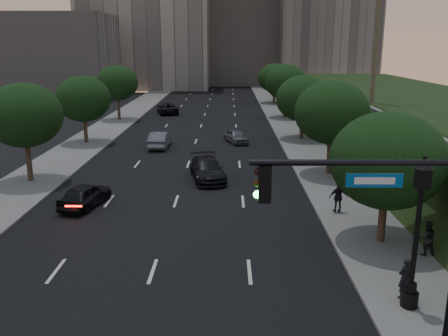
{
  "coord_description": "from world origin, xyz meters",
  "views": [
    {
      "loc": [
        3.1,
        -12.8,
        9.1
      ],
      "look_at": [
        2.92,
        8.21,
        3.6
      ],
      "focal_mm": 38.0,
      "sensor_mm": 36.0,
      "label": 1
    }
  ],
  "objects_px": {
    "pedestrian_b": "(427,238)",
    "sedan_far_right": "(236,136)",
    "traffic_signal_mast": "(415,262)",
    "street_lamp": "(416,241)",
    "pedestrian_a": "(405,278)",
    "pedestrian_c": "(338,197)",
    "sedan_mid_left": "(160,140)",
    "sedan_near_left": "(85,195)",
    "sedan_near_right": "(207,169)",
    "sedan_far_left": "(168,108)"
  },
  "relations": [
    {
      "from": "pedestrian_b",
      "to": "sedan_far_right",
      "type": "bearing_deg",
      "value": -74.23
    },
    {
      "from": "traffic_signal_mast",
      "to": "street_lamp",
      "type": "height_order",
      "value": "traffic_signal_mast"
    },
    {
      "from": "street_lamp",
      "to": "pedestrian_b",
      "type": "xyz_separation_m",
      "value": [
        2.27,
        4.24,
        -1.69
      ]
    },
    {
      "from": "pedestrian_a",
      "to": "pedestrian_c",
      "type": "xyz_separation_m",
      "value": [
        -0.34,
        9.11,
        0.07
      ]
    },
    {
      "from": "sedan_mid_left",
      "to": "sedan_far_right",
      "type": "bearing_deg",
      "value": -161.88
    },
    {
      "from": "sedan_near_left",
      "to": "sedan_mid_left",
      "type": "bearing_deg",
      "value": -83.94
    },
    {
      "from": "sedan_far_right",
      "to": "pedestrian_b",
      "type": "distance_m",
      "value": 26.22
    },
    {
      "from": "sedan_mid_left",
      "to": "pedestrian_c",
      "type": "xyz_separation_m",
      "value": [
        12.23,
        -17.38,
        0.27
      ]
    },
    {
      "from": "sedan_near_left",
      "to": "sedan_mid_left",
      "type": "height_order",
      "value": "sedan_mid_left"
    },
    {
      "from": "traffic_signal_mast",
      "to": "sedan_mid_left",
      "type": "distance_m",
      "value": 32.85
    },
    {
      "from": "sedan_near_left",
      "to": "sedan_mid_left",
      "type": "distance_m",
      "value": 16.28
    },
    {
      "from": "street_lamp",
      "to": "sedan_far_right",
      "type": "bearing_deg",
      "value": 100.91
    },
    {
      "from": "pedestrian_a",
      "to": "pedestrian_b",
      "type": "height_order",
      "value": "pedestrian_b"
    },
    {
      "from": "street_lamp",
      "to": "pedestrian_c",
      "type": "xyz_separation_m",
      "value": [
        -0.35,
        9.68,
        -1.63
      ]
    },
    {
      "from": "pedestrian_a",
      "to": "street_lamp",
      "type": "bearing_deg",
      "value": 68.03
    },
    {
      "from": "sedan_near_right",
      "to": "sedan_far_left",
      "type": "bearing_deg",
      "value": 91.37
    },
    {
      "from": "street_lamp",
      "to": "pedestrian_a",
      "type": "height_order",
      "value": "street_lamp"
    },
    {
      "from": "pedestrian_b",
      "to": "street_lamp",
      "type": "bearing_deg",
      "value": 60.09
    },
    {
      "from": "sedan_mid_left",
      "to": "sedan_far_right",
      "type": "distance_m",
      "value": 7.28
    },
    {
      "from": "traffic_signal_mast",
      "to": "pedestrian_a",
      "type": "height_order",
      "value": "traffic_signal_mast"
    },
    {
      "from": "sedan_far_right",
      "to": "sedan_near_left",
      "type": "bearing_deg",
      "value": -135.39
    },
    {
      "from": "street_lamp",
      "to": "sedan_mid_left",
      "type": "distance_m",
      "value": 29.91
    },
    {
      "from": "sedan_mid_left",
      "to": "sedan_far_left",
      "type": "bearing_deg",
      "value": -84.02
    },
    {
      "from": "pedestrian_b",
      "to": "sedan_far_left",
      "type": "bearing_deg",
      "value": -71.03
    },
    {
      "from": "traffic_signal_mast",
      "to": "sedan_mid_left",
      "type": "height_order",
      "value": "traffic_signal_mast"
    },
    {
      "from": "sedan_far_left",
      "to": "sedan_near_right",
      "type": "bearing_deg",
      "value": 87.75
    },
    {
      "from": "street_lamp",
      "to": "sedan_mid_left",
      "type": "xyz_separation_m",
      "value": [
        -12.58,
        27.06,
        -1.9
      ]
    },
    {
      "from": "street_lamp",
      "to": "pedestrian_c",
      "type": "relative_size",
      "value": 3.29
    },
    {
      "from": "street_lamp",
      "to": "sedan_near_left",
      "type": "bearing_deg",
      "value": 143.28
    },
    {
      "from": "sedan_near_left",
      "to": "pedestrian_a",
      "type": "relative_size",
      "value": 2.6
    },
    {
      "from": "pedestrian_b",
      "to": "sedan_near_left",
      "type": "bearing_deg",
      "value": -23.32
    },
    {
      "from": "sedan_far_left",
      "to": "sedan_near_right",
      "type": "xyz_separation_m",
      "value": [
        6.74,
        -32.07,
        0.02
      ]
    },
    {
      "from": "sedan_near_left",
      "to": "pedestrian_b",
      "type": "distance_m",
      "value": 18.16
    },
    {
      "from": "sedan_far_left",
      "to": "sedan_far_right",
      "type": "xyz_separation_m",
      "value": [
        8.91,
        -19.42,
        -0.09
      ]
    },
    {
      "from": "sedan_far_left",
      "to": "sedan_near_right",
      "type": "height_order",
      "value": "sedan_near_right"
    },
    {
      "from": "sedan_far_right",
      "to": "pedestrian_b",
      "type": "xyz_separation_m",
      "value": [
        7.9,
        -25.0,
        0.31
      ]
    },
    {
      "from": "street_lamp",
      "to": "sedan_far_left",
      "type": "relative_size",
      "value": 1.07
    },
    {
      "from": "sedan_near_right",
      "to": "pedestrian_b",
      "type": "height_order",
      "value": "pedestrian_b"
    },
    {
      "from": "traffic_signal_mast",
      "to": "pedestrian_b",
      "type": "xyz_separation_m",
      "value": [
        3.84,
        7.99,
        -2.73
      ]
    },
    {
      "from": "street_lamp",
      "to": "sedan_mid_left",
      "type": "height_order",
      "value": "street_lamp"
    },
    {
      "from": "sedan_near_right",
      "to": "sedan_far_right",
      "type": "relative_size",
      "value": 1.38
    },
    {
      "from": "street_lamp",
      "to": "sedan_near_right",
      "type": "distance_m",
      "value": 18.43
    },
    {
      "from": "sedan_near_left",
      "to": "sedan_mid_left",
      "type": "relative_size",
      "value": 0.91
    },
    {
      "from": "pedestrian_a",
      "to": "sedan_far_left",
      "type": "bearing_deg",
      "value": -95.84
    },
    {
      "from": "sedan_far_right",
      "to": "pedestrian_c",
      "type": "xyz_separation_m",
      "value": [
        5.28,
        -19.55,
        0.37
      ]
    },
    {
      "from": "sedan_mid_left",
      "to": "sedan_near_right",
      "type": "height_order",
      "value": "sedan_near_right"
    },
    {
      "from": "pedestrian_c",
      "to": "traffic_signal_mast",
      "type": "bearing_deg",
      "value": 81.84
    },
    {
      "from": "sedan_mid_left",
      "to": "sedan_far_left",
      "type": "xyz_separation_m",
      "value": [
        -1.96,
        21.59,
        -0.01
      ]
    },
    {
      "from": "sedan_mid_left",
      "to": "pedestrian_b",
      "type": "relative_size",
      "value": 2.83
    },
    {
      "from": "pedestrian_a",
      "to": "sedan_near_right",
      "type": "bearing_deg",
      "value": -86.68
    }
  ]
}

